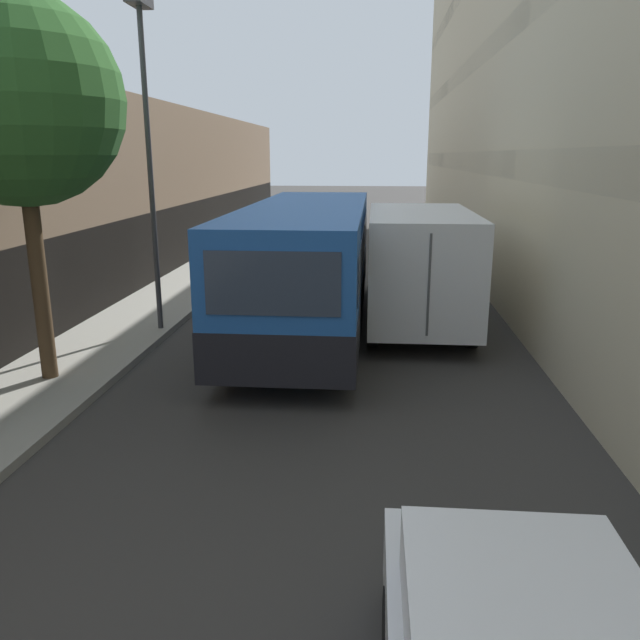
{
  "coord_description": "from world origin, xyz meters",
  "views": [
    {
      "loc": [
        0.97,
        2.81,
        4.05
      ],
      "look_at": [
        0.17,
        12.04,
        1.6
      ],
      "focal_mm": 35.0,
      "sensor_mm": 36.0,
      "label": 1
    }
  ],
  "objects_px": {
    "street_lamp": "(146,107)",
    "street_tree_left": "(18,102)",
    "bus": "(307,264)",
    "box_truck": "(417,259)"
  },
  "relations": [
    {
      "from": "bus",
      "to": "street_tree_left",
      "type": "xyz_separation_m",
      "value": [
        -4.29,
        -4.11,
        3.32
      ]
    },
    {
      "from": "bus",
      "to": "box_truck",
      "type": "xyz_separation_m",
      "value": [
        2.63,
        1.23,
        -0.02
      ]
    },
    {
      "from": "street_lamp",
      "to": "street_tree_left",
      "type": "height_order",
      "value": "street_lamp"
    },
    {
      "from": "bus",
      "to": "box_truck",
      "type": "distance_m",
      "value": 2.91
    },
    {
      "from": "bus",
      "to": "street_tree_left",
      "type": "relative_size",
      "value": 1.56
    },
    {
      "from": "street_lamp",
      "to": "street_tree_left",
      "type": "bearing_deg",
      "value": -104.91
    },
    {
      "from": "street_lamp",
      "to": "street_tree_left",
      "type": "relative_size",
      "value": 1.1
    },
    {
      "from": "box_truck",
      "to": "bus",
      "type": "bearing_deg",
      "value": -154.87
    },
    {
      "from": "box_truck",
      "to": "street_lamp",
      "type": "distance_m",
      "value": 7.22
    },
    {
      "from": "box_truck",
      "to": "street_lamp",
      "type": "relative_size",
      "value": 1.04
    }
  ]
}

